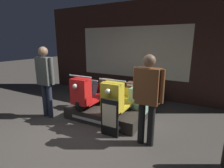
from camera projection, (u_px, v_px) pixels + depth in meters
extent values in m
plane|color=#423D38|center=(68.00, 137.00, 3.60)|extent=(30.00, 30.00, 0.00)
cube|color=#331E19|center=(131.00, 51.00, 6.04)|extent=(7.01, 0.08, 3.20)
cube|color=beige|center=(131.00, 52.00, 6.01)|extent=(3.86, 0.01, 1.70)
cube|color=#2D2823|center=(109.00, 111.00, 4.59)|extent=(1.88, 1.37, 0.28)
cube|color=silver|center=(94.00, 121.00, 4.00)|extent=(1.32, 0.01, 0.07)
cylinder|color=black|center=(81.00, 105.00, 4.18)|extent=(0.09, 0.31, 0.31)
cylinder|color=black|center=(107.00, 92.00, 5.25)|extent=(0.09, 0.31, 0.31)
cube|color=red|center=(96.00, 98.00, 4.72)|extent=(0.41, 1.17, 0.05)
cube|color=red|center=(81.00, 92.00, 4.12)|extent=(0.44, 0.28, 0.62)
cube|color=red|center=(107.00, 89.00, 5.21)|extent=(0.46, 0.33, 0.36)
cube|color=brown|center=(107.00, 81.00, 5.15)|extent=(0.33, 0.30, 0.14)
cylinder|color=silver|center=(80.00, 76.00, 4.03)|extent=(0.62, 0.03, 0.03)
sphere|color=white|center=(75.00, 86.00, 3.91)|extent=(0.11, 0.11, 0.11)
cylinder|color=black|center=(112.00, 111.00, 3.78)|extent=(0.09, 0.31, 0.31)
cylinder|color=black|center=(134.00, 96.00, 4.86)|extent=(0.09, 0.31, 0.31)
cube|color=yellow|center=(124.00, 103.00, 4.32)|extent=(0.41, 1.17, 0.05)
cube|color=yellow|center=(112.00, 97.00, 3.73)|extent=(0.44, 0.28, 0.62)
cube|color=yellow|center=(133.00, 93.00, 4.82)|extent=(0.46, 0.33, 0.36)
cube|color=brown|center=(133.00, 85.00, 4.75)|extent=(0.33, 0.30, 0.14)
cylinder|color=silver|center=(112.00, 80.00, 3.63)|extent=(0.62, 0.03, 0.03)
sphere|color=white|center=(108.00, 91.00, 3.52)|extent=(0.11, 0.11, 0.11)
cylinder|color=black|center=(89.00, 103.00, 5.11)|extent=(0.09, 0.31, 0.31)
cylinder|color=black|center=(110.00, 92.00, 6.18)|extent=(0.09, 0.31, 0.31)
cube|color=black|center=(101.00, 97.00, 5.65)|extent=(0.41, 1.17, 0.05)
cube|color=black|center=(89.00, 92.00, 5.05)|extent=(0.44, 0.28, 0.62)
cube|color=black|center=(110.00, 90.00, 6.14)|extent=(0.46, 0.33, 0.36)
cube|color=brown|center=(110.00, 83.00, 6.08)|extent=(0.33, 0.30, 0.14)
cylinder|color=silver|center=(89.00, 80.00, 4.96)|extent=(0.62, 0.03, 0.03)
sphere|color=white|center=(85.00, 88.00, 4.84)|extent=(0.11, 0.11, 0.11)
cylinder|color=black|center=(112.00, 108.00, 4.76)|extent=(0.09, 0.31, 0.31)
cylinder|color=black|center=(130.00, 95.00, 5.83)|extent=(0.09, 0.31, 0.31)
cube|color=beige|center=(122.00, 101.00, 5.30)|extent=(0.41, 1.17, 0.05)
cube|color=beige|center=(112.00, 96.00, 4.70)|extent=(0.44, 0.28, 0.62)
cube|color=beige|center=(130.00, 93.00, 5.79)|extent=(0.46, 0.33, 0.36)
cube|color=brown|center=(130.00, 86.00, 5.72)|extent=(0.33, 0.30, 0.14)
cylinder|color=silver|center=(112.00, 83.00, 4.61)|extent=(0.62, 0.03, 0.03)
sphere|color=white|center=(108.00, 92.00, 4.49)|extent=(0.11, 0.11, 0.11)
cylinder|color=black|center=(138.00, 113.00, 4.40)|extent=(0.09, 0.31, 0.31)
cylinder|color=black|center=(152.00, 99.00, 5.48)|extent=(0.09, 0.31, 0.31)
cube|color=#8EC6AD|center=(146.00, 105.00, 4.94)|extent=(0.41, 1.17, 0.05)
cube|color=#8EC6AD|center=(139.00, 100.00, 4.35)|extent=(0.44, 0.28, 0.62)
cube|color=#8EC6AD|center=(152.00, 97.00, 5.44)|extent=(0.46, 0.33, 0.36)
cube|color=brown|center=(152.00, 89.00, 5.37)|extent=(0.33, 0.30, 0.14)
cylinder|color=silver|center=(139.00, 86.00, 4.25)|extent=(0.62, 0.03, 0.03)
sphere|color=white|center=(136.00, 96.00, 4.14)|extent=(0.11, 0.11, 0.11)
cylinder|color=#232838|center=(45.00, 100.00, 4.52)|extent=(0.13, 0.13, 0.86)
cylinder|color=#232838|center=(50.00, 101.00, 4.44)|extent=(0.13, 0.13, 0.86)
cube|color=#474C47|center=(45.00, 71.00, 4.30)|extent=(0.39, 0.22, 0.68)
cylinder|color=#474C47|center=(38.00, 69.00, 4.40)|extent=(0.08, 0.08, 0.63)
cylinder|color=#474C47|center=(52.00, 71.00, 4.18)|extent=(0.08, 0.08, 0.63)
sphere|color=brown|center=(43.00, 51.00, 4.18)|extent=(0.23, 0.23, 0.23)
cylinder|color=black|center=(141.00, 123.00, 3.31)|extent=(0.13, 0.13, 0.82)
cylinder|color=black|center=(151.00, 125.00, 3.22)|extent=(0.13, 0.13, 0.82)
cube|color=brown|center=(148.00, 86.00, 3.09)|extent=(0.41, 0.23, 0.65)
cylinder|color=brown|center=(135.00, 83.00, 3.20)|extent=(0.08, 0.08, 0.59)
cylinder|color=brown|center=(162.00, 86.00, 2.97)|extent=(0.08, 0.08, 0.59)
sphere|color=brown|center=(149.00, 61.00, 2.98)|extent=(0.22, 0.22, 0.22)
cube|color=black|center=(110.00, 118.00, 3.55)|extent=(0.39, 0.04, 0.79)
cube|color=beige|center=(109.00, 116.00, 3.52)|extent=(0.32, 0.01, 0.47)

